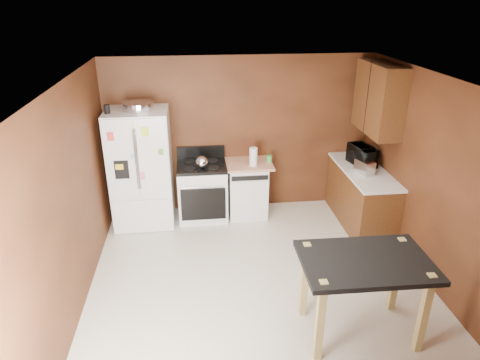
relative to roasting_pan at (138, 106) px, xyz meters
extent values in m
plane|color=beige|center=(1.51, -1.90, -1.86)|extent=(4.50, 4.50, 0.00)
plane|color=white|center=(1.51, -1.90, 0.64)|extent=(4.50, 4.50, 0.00)
plane|color=#5D3018|center=(1.51, 0.35, -0.61)|extent=(4.20, 0.00, 4.20)
plane|color=#5D3018|center=(1.51, -4.15, -0.61)|extent=(4.20, 0.00, 4.20)
plane|color=#5D3018|center=(-0.59, -1.90, -0.61)|extent=(0.00, 4.50, 4.50)
plane|color=#5D3018|center=(3.61, -1.90, -0.61)|extent=(0.00, 4.50, 4.50)
cylinder|color=silver|center=(0.00, 0.00, 0.00)|extent=(0.44, 0.44, 0.11)
cylinder|color=black|center=(-0.41, -0.16, 0.01)|extent=(0.08, 0.08, 0.12)
sphere|color=silver|center=(0.88, -0.13, -0.86)|extent=(0.19, 0.19, 0.19)
cylinder|color=white|center=(1.67, -0.07, -0.82)|extent=(0.13, 0.13, 0.29)
cylinder|color=green|center=(1.94, 0.06, -0.92)|extent=(0.09, 0.09, 0.10)
cube|color=silver|center=(3.24, -0.60, -0.85)|extent=(0.25, 0.32, 0.20)
imported|color=black|center=(3.34, -0.24, -0.82)|extent=(0.43, 0.55, 0.27)
cube|color=white|center=(-0.04, -0.03, -0.96)|extent=(0.90, 0.75, 1.80)
cube|color=white|center=(-0.26, -0.42, -0.68)|extent=(0.43, 0.02, 1.20)
cube|color=white|center=(0.19, -0.42, -0.68)|extent=(0.43, 0.02, 1.20)
cube|color=white|center=(-0.04, -0.42, -1.58)|extent=(0.88, 0.02, 0.54)
cube|color=black|center=(-0.26, -0.42, -0.81)|extent=(0.20, 0.01, 0.28)
cylinder|color=silver|center=(-0.05, -0.44, -0.66)|extent=(0.02, 0.02, 0.90)
cylinder|color=silver|center=(-0.02, -0.44, -0.66)|extent=(0.02, 0.02, 0.90)
cube|color=#E84236|center=(-0.36, -0.44, -0.31)|extent=(0.09, 0.00, 0.12)
cube|color=#D6F333|center=(0.11, -0.44, -0.26)|extent=(0.10, 0.00, 0.13)
cube|color=#53A23A|center=(0.30, -0.44, -0.56)|extent=(0.07, 0.00, 0.09)
cube|color=yellow|center=(-0.29, -0.44, -0.76)|extent=(0.11, 0.00, 0.08)
cube|color=pink|center=(0.01, -0.44, -0.91)|extent=(0.08, 0.00, 0.11)
cube|color=#94B3DF|center=(-0.09, -0.44, -0.61)|extent=(0.07, 0.00, 0.07)
cube|color=white|center=(0.87, 0.02, -1.43)|extent=(0.76, 0.65, 0.85)
cube|color=black|center=(0.87, 0.02, -0.98)|extent=(0.76, 0.65, 0.05)
cube|color=black|center=(0.87, 0.31, -0.86)|extent=(0.76, 0.06, 0.20)
cube|color=black|center=(0.87, -0.32, -1.48)|extent=(0.68, 0.02, 0.52)
cylinder|color=silver|center=(0.87, -0.32, -1.19)|extent=(0.62, 0.02, 0.02)
cylinder|color=black|center=(0.69, 0.18, -0.95)|extent=(0.17, 0.17, 0.02)
cylinder|color=black|center=(1.05, 0.18, -0.95)|extent=(0.17, 0.17, 0.02)
cylinder|color=black|center=(0.69, -0.14, -0.95)|extent=(0.17, 0.17, 0.02)
cylinder|color=black|center=(1.05, -0.14, -0.95)|extent=(0.17, 0.17, 0.02)
cube|color=white|center=(1.59, 0.05, -1.43)|extent=(0.60, 0.60, 0.85)
cube|color=black|center=(1.59, -0.27, -1.10)|extent=(0.56, 0.02, 0.07)
cube|color=tan|center=(1.59, 0.05, -0.99)|extent=(0.78, 0.62, 0.04)
cube|color=#593418|center=(3.31, -0.45, -1.43)|extent=(0.60, 1.55, 0.86)
cube|color=white|center=(3.31, -0.45, -0.98)|extent=(0.63, 1.58, 0.04)
cube|color=#593418|center=(3.44, -0.35, 0.09)|extent=(0.35, 1.05, 1.00)
cube|color=black|center=(3.26, -0.35, 0.09)|extent=(0.01, 0.01, 1.00)
cube|color=black|center=(2.42, -2.76, -0.97)|extent=(1.31, 0.88, 0.05)
cube|color=tan|center=(1.91, -2.43, -1.39)|extent=(0.08, 0.08, 0.93)
cube|color=tan|center=(2.95, -2.45, -1.39)|extent=(0.08, 0.08, 0.93)
cube|color=tan|center=(1.90, -3.07, -1.39)|extent=(0.08, 0.08, 0.93)
cube|color=tan|center=(2.94, -3.09, -1.39)|extent=(0.08, 0.08, 0.93)
camera|label=1|loc=(0.77, -6.16, 1.50)|focal=32.00mm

